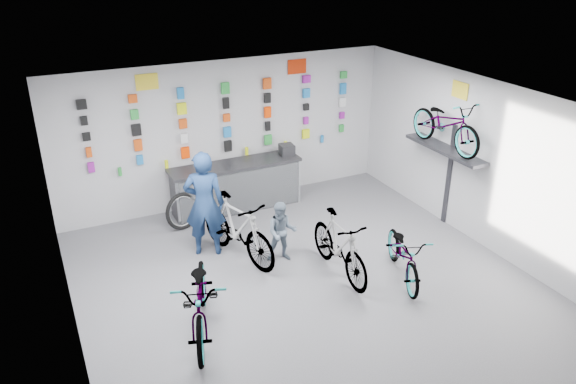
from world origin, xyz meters
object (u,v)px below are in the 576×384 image
counter (236,187)px  clerk (204,204)px  bike_service (238,228)px  bike_center (339,246)px  bike_left (201,299)px  customer (282,232)px  bike_right (404,254)px

counter → clerk: clerk is taller
bike_service → clerk: clerk is taller
counter → bike_center: size_ratio=1.51×
counter → bike_service: bike_service is taller
bike_left → clerk: size_ratio=1.07×
bike_center → bike_service: 1.79m
bike_center → clerk: 2.43m
clerk → bike_service: bearing=158.1°
bike_left → bike_service: (1.18, 1.66, 0.04)m
counter → customer: size_ratio=2.48×
counter → bike_service: 2.00m
customer → bike_left: bearing=-123.4°
bike_right → bike_center: bearing=169.2°
clerk → counter: bearing=-105.2°
clerk → customer: clerk is taller
bike_left → bike_service: 2.04m
bike_center → bike_right: size_ratio=1.06×
bike_center → bike_service: bearing=138.8°
bike_right → counter: bearing=133.3°
counter → bike_right: size_ratio=1.60×
bike_service → customer: bike_service is taller
bike_center → bike_service: size_ratio=0.92×
counter → bike_left: (-1.87, -3.53, 0.05)m
clerk → customer: (1.09, -0.81, -0.42)m
counter → bike_left: size_ratio=1.32×
bike_left → bike_service: bike_service is taller
bike_service → customer: size_ratio=1.78×
bike_service → clerk: size_ratio=1.01×
bike_center → clerk: clerk is taller
counter → customer: bearing=-90.7°
bike_right → clerk: 3.47m
bike_right → bike_left: bearing=-161.2°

